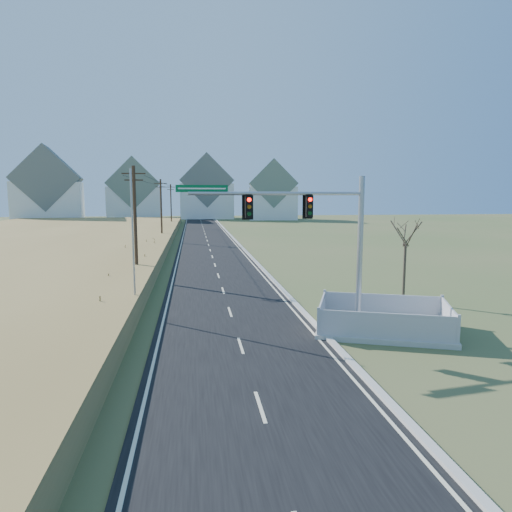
{
  "coord_description": "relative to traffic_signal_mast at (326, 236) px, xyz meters",
  "views": [
    {
      "loc": [
        -2.01,
        -21.6,
        6.74
      ],
      "look_at": [
        1.41,
        3.18,
        3.4
      ],
      "focal_mm": 32.0,
      "sensor_mm": 36.0,
      "label": 1
    }
  ],
  "objects": [
    {
      "name": "condo_nw",
      "position": [
        -42.61,
        99.45,
        3.02
      ],
      "size": [
        17.69,
        13.38,
        19.05
      ],
      "rotation": [
        0.0,
        0.0,
        0.14
      ],
      "color": "white",
      "rests_on": "ground"
    },
    {
      "name": "fence_enclosure",
      "position": [
        2.66,
        -1.21,
        -4.4
      ],
      "size": [
        7.52,
        6.32,
        1.46
      ],
      "rotation": [
        0.0,
        0.0,
        -0.35
      ],
      "color": "#B7B5AD",
      "rests_on": "ground"
    },
    {
      "name": "ground",
      "position": [
        -4.61,
        -0.55,
        -4.68
      ],
      "size": [
        260.0,
        260.0,
        0.0
      ],
      "primitive_type": "plane",
      "color": "#43592B",
      "rests_on": "ground"
    },
    {
      "name": "utility_pole_mid",
      "position": [
        -11.11,
        44.45,
        -0.0
      ],
      "size": [
        1.8,
        0.26,
        9.0
      ],
      "color": "#422D1E",
      "rests_on": "ground"
    },
    {
      "name": "utility_pole_near",
      "position": [
        -11.11,
        14.45,
        -0.0
      ],
      "size": [
        1.8,
        0.26,
        9.0
      ],
      "color": "#422D1E",
      "rests_on": "ground"
    },
    {
      "name": "open_sign",
      "position": [
        -0.12,
        -0.83,
        -4.34
      ],
      "size": [
        0.52,
        0.19,
        0.65
      ],
      "rotation": [
        0.0,
        0.0,
        -0.27
      ],
      "color": "white",
      "rests_on": "ground"
    },
    {
      "name": "condo_nnw",
      "position": [
        -22.61,
        107.45,
        2.25
      ],
      "size": [
        14.93,
        11.17,
        17.03
      ],
      "rotation": [
        0.0,
        0.0,
        0.07
      ],
      "color": "white",
      "rests_on": "ground"
    },
    {
      "name": "condo_ne",
      "position": [
        15.39,
        103.45,
        2.15
      ],
      "size": [
        14.12,
        10.51,
        16.52
      ],
      "rotation": [
        0.0,
        0.0,
        -0.1
      ],
      "color": "white",
      "rests_on": "ground"
    },
    {
      "name": "curb",
      "position": [
        -0.46,
        49.45,
        -4.59
      ],
      "size": [
        0.3,
        180.0,
        0.18
      ],
      "primitive_type": "cube",
      "color": "#B2AFA8",
      "rests_on": "ground"
    },
    {
      "name": "traffic_signal_mast",
      "position": [
        0.0,
        0.0,
        0.0
      ],
      "size": [
        9.61,
        1.58,
        7.71
      ],
      "rotation": [
        0.0,
        0.0,
        0.13
      ],
      "color": "#9EA0A5",
      "rests_on": "ground"
    },
    {
      "name": "reed_marsh",
      "position": [
        -28.61,
        39.45,
        -4.03
      ],
      "size": [
        38.0,
        110.0,
        1.3
      ],
      "primitive_type": "cube",
      "color": "#A38649",
      "rests_on": "ground"
    },
    {
      "name": "utility_pole_far",
      "position": [
        -11.11,
        74.45,
        -0.0
      ],
      "size": [
        1.8,
        0.26,
        9.0
      ],
      "color": "#422D1E",
      "rests_on": "ground"
    },
    {
      "name": "flagpole",
      "position": [
        -9.88,
        3.11,
        -1.43
      ],
      "size": [
        0.37,
        0.37,
        8.16
      ],
      "color": "#B7B5AD",
      "rests_on": "ground"
    },
    {
      "name": "road",
      "position": [
        -4.61,
        49.45,
        -4.65
      ],
      "size": [
        8.0,
        180.0,
        0.06
      ],
      "primitive_type": "cube",
      "color": "black",
      "rests_on": "ground"
    },
    {
      "name": "bare_tree",
      "position": [
        6.57,
        4.75,
        -0.17
      ],
      "size": [
        2.11,
        2.11,
        5.6
      ],
      "color": "#4C3F33",
      "rests_on": "ground"
    },
    {
      "name": "condo_n",
      "position": [
        -2.61,
        111.45,
        2.93
      ],
      "size": [
        15.27,
        10.2,
        18.54
      ],
      "color": "white",
      "rests_on": "ground"
    }
  ]
}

